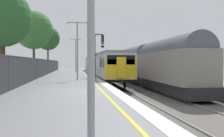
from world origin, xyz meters
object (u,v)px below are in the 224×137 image
(speed_limit_sign, at_px, (95,61))
(background_tree_left, at_px, (48,39))
(background_tree_right, at_px, (34,31))
(platform_lamp_far, at_px, (76,52))
(freight_train_adjacent_track, at_px, (149,63))
(signal_gantry, at_px, (97,50))
(commuter_train_at_platform, at_px, (99,65))
(platform_lamp_mid, at_px, (77,45))
(background_tree_centre, at_px, (0,20))

(speed_limit_sign, xyz_separation_m, background_tree_left, (-6.85, 25.70, 4.24))
(speed_limit_sign, xyz_separation_m, background_tree_right, (-7.11, 8.08, 3.83))
(platform_lamp_far, bearing_deg, freight_train_adjacent_track, -65.19)
(signal_gantry, distance_m, background_tree_left, 24.63)
(commuter_train_at_platform, relative_size, platform_lamp_mid, 7.91)
(commuter_train_at_platform, height_order, platform_lamp_far, platform_lamp_far)
(speed_limit_sign, relative_size, background_tree_centre, 0.38)
(speed_limit_sign, relative_size, background_tree_right, 0.33)
(speed_limit_sign, xyz_separation_m, platform_lamp_far, (-1.83, 18.02, 1.53))
(freight_train_adjacent_track, relative_size, background_tree_left, 3.19)
(commuter_train_at_platform, xyz_separation_m, freight_train_adjacent_track, (4.00, -14.88, 0.24))
(commuter_train_at_platform, xyz_separation_m, signal_gantry, (-1.46, -13.94, 1.67))
(platform_lamp_mid, relative_size, platform_lamp_far, 0.97)
(signal_gantry, relative_size, speed_limit_sign, 1.75)
(platform_lamp_mid, bearing_deg, signal_gantry, 64.99)
(background_tree_right, bearing_deg, freight_train_adjacent_track, -27.21)
(signal_gantry, bearing_deg, commuter_train_at_platform, 84.01)
(commuter_train_at_platform, bearing_deg, background_tree_right, -137.47)
(background_tree_centre, bearing_deg, background_tree_left, 88.81)
(platform_lamp_far, distance_m, background_tree_left, 9.57)
(background_tree_centre, bearing_deg, background_tree_right, 88.37)
(commuter_train_at_platform, distance_m, signal_gantry, 14.11)
(freight_train_adjacent_track, height_order, speed_limit_sign, freight_train_adjacent_track)
(background_tree_centre, bearing_deg, signal_gantry, 47.74)
(signal_gantry, relative_size, platform_lamp_far, 0.86)
(commuter_train_at_platform, distance_m, background_tree_centre, 24.74)
(platform_lamp_far, bearing_deg, background_tree_right, -117.98)
(freight_train_adjacent_track, relative_size, speed_limit_sign, 9.92)
(background_tree_right, bearing_deg, speed_limit_sign, -48.65)
(platform_lamp_mid, distance_m, background_tree_left, 28.67)
(commuter_train_at_platform, xyz_separation_m, platform_lamp_mid, (-3.67, -18.67, 1.88))
(freight_train_adjacent_track, distance_m, speed_limit_sign, 6.02)
(commuter_train_at_platform, xyz_separation_m, background_tree_centre, (-9.37, -22.64, 3.48))
(commuter_train_at_platform, height_order, platform_lamp_mid, platform_lamp_mid)
(platform_lamp_mid, relative_size, background_tree_right, 0.66)
(background_tree_right, bearing_deg, signal_gantry, -37.37)
(freight_train_adjacent_track, bearing_deg, background_tree_left, 117.61)
(signal_gantry, bearing_deg, platform_lamp_far, 98.03)
(signal_gantry, bearing_deg, speed_limit_sign, -99.26)
(freight_train_adjacent_track, height_order, background_tree_right, background_tree_right)
(speed_limit_sign, distance_m, platform_lamp_mid, 3.33)
(commuter_train_at_platform, height_order, freight_train_adjacent_track, freight_train_adjacent_track)
(commuter_train_at_platform, relative_size, signal_gantry, 8.93)
(signal_gantry, relative_size, background_tree_left, 0.56)
(commuter_train_at_platform, xyz_separation_m, speed_limit_sign, (-1.85, -16.29, 0.44))
(platform_lamp_mid, bearing_deg, commuter_train_at_platform, 78.88)
(signal_gantry, relative_size, background_tree_centre, 0.66)
(commuter_train_at_platform, bearing_deg, background_tree_left, 132.75)
(signal_gantry, distance_m, platform_lamp_mid, 5.23)
(speed_limit_sign, distance_m, background_tree_right, 11.42)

